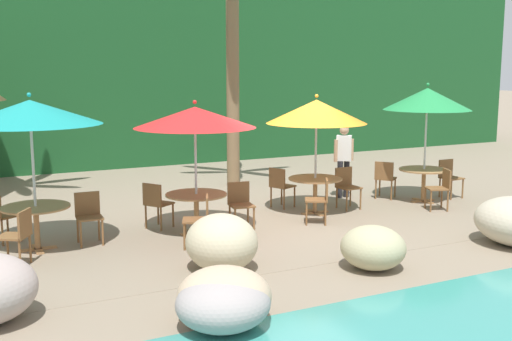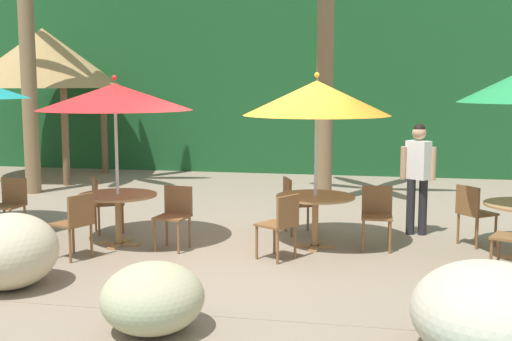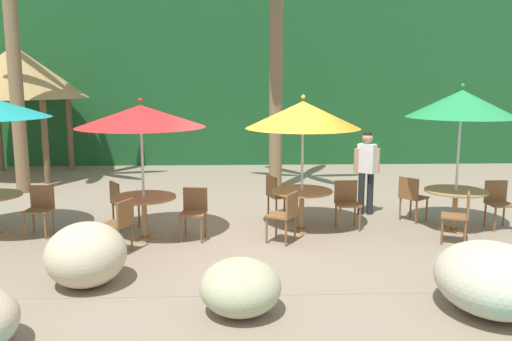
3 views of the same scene
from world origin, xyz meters
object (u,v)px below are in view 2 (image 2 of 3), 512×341
(chair_red_inland, at_px, (102,200))
(chair_green_inland, at_px, (473,211))
(dining_table_red, at_px, (118,203))
(chair_orange_inland, at_px, (294,201))
(umbrella_red, at_px, (115,97))
(chair_red_seaward, at_px, (175,212))
(chair_red_left, at_px, (76,221))
(palapa_hut, at_px, (43,59))
(chair_orange_left, at_px, (281,222))
(umbrella_orange, at_px, (317,98))
(chair_orange_seaward, at_px, (377,212))
(waiter_in_white, at_px, (418,171))
(dining_table_orange, at_px, (315,204))
(chair_teal_seaward, at_px, (10,202))

(chair_red_inland, distance_m, chair_green_inland, 5.48)
(dining_table_red, distance_m, chair_orange_inland, 2.63)
(umbrella_red, height_order, chair_red_inland, umbrella_red)
(chair_red_seaward, height_order, chair_red_left, same)
(palapa_hut, bearing_deg, chair_orange_left, -43.20)
(chair_red_inland, height_order, chair_orange_inland, same)
(chair_green_inland, bearing_deg, dining_table_red, -169.40)
(chair_red_seaward, xyz_separation_m, umbrella_orange, (1.91, 0.45, 1.58))
(umbrella_orange, relative_size, chair_orange_inland, 2.81)
(umbrella_red, xyz_separation_m, chair_red_left, (-0.24, -0.82, -1.59))
(dining_table_red, xyz_separation_m, chair_red_inland, (-0.54, 0.66, -0.10))
(umbrella_orange, bearing_deg, chair_orange_seaward, 7.57)
(chair_red_left, height_order, waiter_in_white, waiter_in_white)
(umbrella_orange, xyz_separation_m, dining_table_orange, (-0.00, 0.00, -1.48))
(chair_green_inland, distance_m, waiter_in_white, 1.05)
(chair_red_inland, xyz_separation_m, chair_orange_inland, (2.90, 0.51, 0.00))
(palapa_hut, height_order, waiter_in_white, palapa_hut)
(chair_orange_seaward, distance_m, chair_orange_inland, 1.40)
(chair_red_inland, height_order, chair_red_left, same)
(chair_teal_seaward, bearing_deg, chair_red_inland, 16.65)
(umbrella_orange, bearing_deg, chair_red_seaward, -166.82)
(umbrella_orange, bearing_deg, chair_red_left, -157.59)
(chair_green_inland, bearing_deg, chair_orange_inland, 174.51)
(umbrella_orange, bearing_deg, chair_orange_left, -114.70)
(dining_table_orange, distance_m, waiter_in_white, 1.83)
(chair_orange_inland, height_order, palapa_hut, palapa_hut)
(chair_orange_inland, relative_size, palapa_hut, 0.23)
(dining_table_red, distance_m, chair_red_seaward, 0.86)
(dining_table_red, xyz_separation_m, chair_green_inland, (4.94, 0.92, -0.10))
(waiter_in_white, bearing_deg, chair_orange_left, -133.92)
(chair_red_seaward, distance_m, dining_table_orange, 1.96)
(umbrella_red, relative_size, chair_red_seaward, 2.77)
(umbrella_red, relative_size, palapa_hut, 0.63)
(umbrella_orange, xyz_separation_m, palapa_hut, (-7.20, 5.65, 0.80))
(dining_table_orange, bearing_deg, chair_green_inland, 13.11)
(dining_table_orange, xyz_separation_m, chair_green_inland, (2.18, 0.51, -0.10))
(umbrella_orange, height_order, waiter_in_white, umbrella_orange)
(chair_orange_seaward, bearing_deg, umbrella_orange, -172.43)
(chair_orange_left, relative_size, palapa_hut, 0.23)
(chair_red_seaward, bearing_deg, umbrella_orange, 13.18)
(chair_red_seaward, height_order, waiter_in_white, waiter_in_white)
(chair_red_left, distance_m, waiter_in_white, 5.03)
(palapa_hut, distance_m, waiter_in_white, 9.95)
(palapa_hut, bearing_deg, dining_table_red, -53.80)
(chair_teal_seaward, bearing_deg, umbrella_orange, 1.82)
(chair_teal_seaward, bearing_deg, waiter_in_white, 11.49)
(umbrella_orange, relative_size, waiter_in_white, 1.44)
(chair_red_seaward, distance_m, palapa_hut, 8.42)
(dining_table_orange, bearing_deg, chair_teal_seaward, -178.18)
(dining_table_red, bearing_deg, chair_orange_inland, 26.41)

